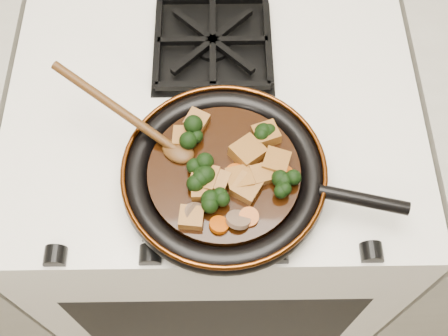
{
  "coord_description": "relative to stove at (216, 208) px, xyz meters",
  "views": [
    {
      "loc": [
        0.01,
        1.12,
        1.75
      ],
      "look_at": [
        0.02,
        1.53,
        0.97
      ],
      "focal_mm": 45.0,
      "sensor_mm": 36.0,
      "label": 1
    }
  ],
  "objects": [
    {
      "name": "tofu_cube_10",
      "position": [
        0.1,
        -0.15,
        0.52
      ],
      "size": [
        0.05,
        0.05,
        0.03
      ],
      "primitive_type": "cube",
      "rotation": [
        0.05,
        0.11,
        1.26
      ],
      "color": "brown",
      "rests_on": "braising_sauce"
    },
    {
      "name": "wooden_spoon",
      "position": [
        -0.11,
        -0.09,
        0.54
      ],
      "size": [
        0.14,
        0.1,
        0.24
      ],
      "rotation": [
        0.0,
        0.0,
        2.59
      ],
      "color": "#46280F",
      "rests_on": "braising_sauce"
    },
    {
      "name": "braising_sauce",
      "position": [
        0.02,
        -0.16,
        0.5
      ],
      "size": [
        0.25,
        0.25,
        0.02
      ],
      "primitive_type": "cylinder",
      "color": "black",
      "rests_on": "skillet"
    },
    {
      "name": "tofu_cube_0",
      "position": [
        -0.03,
        -0.24,
        0.52
      ],
      "size": [
        0.04,
        0.04,
        0.02
      ],
      "primitive_type": "cube",
      "rotation": [
        0.02,
        -0.05,
        3.04
      ],
      "color": "brown",
      "rests_on": "braising_sauce"
    },
    {
      "name": "carrot_coin_0",
      "position": [
        0.01,
        -0.25,
        0.51
      ],
      "size": [
        0.03,
        0.03,
        0.02
      ],
      "primitive_type": "cylinder",
      "rotation": [
        -0.21,
        0.16,
        0.0
      ],
      "color": "#A53E04",
      "rests_on": "braising_sauce"
    },
    {
      "name": "broccoli_floret_0",
      "position": [
        -0.02,
        -0.16,
        0.52
      ],
      "size": [
        0.08,
        0.08,
        0.07
      ],
      "primitive_type": null,
      "rotation": [
        0.13,
        0.25,
        2.84
      ],
      "color": "black",
      "rests_on": "braising_sauce"
    },
    {
      "name": "broccoli_floret_2",
      "position": [
        0.08,
        -0.1,
        0.52
      ],
      "size": [
        0.08,
        0.08,
        0.07
      ],
      "primitive_type": null,
      "rotation": [
        0.23,
        -0.17,
        1.86
      ],
      "color": "black",
      "rests_on": "braising_sauce"
    },
    {
      "name": "stove",
      "position": [
        0.0,
        0.0,
        0.0
      ],
      "size": [
        0.76,
        0.6,
        0.9
      ],
      "primitive_type": "cube",
      "color": "white",
      "rests_on": "ground"
    },
    {
      "name": "broccoli_floret_5",
      "position": [
        0.11,
        -0.19,
        0.52
      ],
      "size": [
        0.08,
        0.08,
        0.06
      ],
      "primitive_type": null,
      "rotation": [
        -0.09,
        0.09,
        0.48
      ],
      "color": "black",
      "rests_on": "braising_sauce"
    },
    {
      "name": "mushroom_slice_2",
      "position": [
        0.04,
        -0.25,
        0.52
      ],
      "size": [
        0.05,
        0.05,
        0.02
      ],
      "primitive_type": "cylinder",
      "rotation": [
        0.47,
        0.0,
        2.82
      ],
      "color": "brown",
      "rests_on": "braising_sauce"
    },
    {
      "name": "tofu_cube_7",
      "position": [
        -0.02,
        -0.2,
        0.52
      ],
      "size": [
        0.03,
        0.04,
        0.02
      ],
      "primitive_type": "cube",
      "rotation": [
        -0.0,
        0.04,
        1.59
      ],
      "color": "brown",
      "rests_on": "braising_sauce"
    },
    {
      "name": "carrot_coin_1",
      "position": [
        0.04,
        -0.17,
        0.51
      ],
      "size": [
        0.03,
        0.03,
        0.01
      ],
      "primitive_type": "cylinder",
      "rotation": [
        -0.04,
        -0.01,
        0.0
      ],
      "color": "#A53E04",
      "rests_on": "braising_sauce"
    },
    {
      "name": "carrot_coin_3",
      "position": [
        0.05,
        -0.24,
        0.51
      ],
      "size": [
        0.03,
        0.03,
        0.01
      ],
      "primitive_type": "cylinder",
      "rotation": [
        0.17,
        -0.02,
        0.0
      ],
      "color": "#A53E04",
      "rests_on": "braising_sauce"
    },
    {
      "name": "broccoli_floret_4",
      "position": [
        -0.03,
        -0.1,
        0.52
      ],
      "size": [
        0.09,
        0.09,
        0.07
      ],
      "primitive_type": null,
      "rotation": [
        -0.07,
        0.17,
        0.72
      ],
      "color": "black",
      "rests_on": "braising_sauce"
    },
    {
      "name": "burner_grate_front",
      "position": [
        0.0,
        -0.14,
        0.46
      ],
      "size": [
        0.23,
        0.23,
        0.03
      ],
      "primitive_type": null,
      "color": "black",
      "rests_on": "stove"
    },
    {
      "name": "tofu_cube_11",
      "position": [
        0.05,
        -0.19,
        0.52
      ],
      "size": [
        0.06,
        0.06,
        0.03
      ],
      "primitive_type": "cube",
      "rotation": [
        0.02,
        -0.1,
        2.59
      ],
      "color": "brown",
      "rests_on": "braising_sauce"
    },
    {
      "name": "carrot_coin_2",
      "position": [
        0.11,
        -0.17,
        0.51
      ],
      "size": [
        0.03,
        0.03,
        0.02
      ],
      "primitive_type": "cylinder",
      "rotation": [
        0.28,
        0.19,
        0.0
      ],
      "color": "#A53E04",
      "rests_on": "braising_sauce"
    },
    {
      "name": "tofu_cube_2",
      "position": [
        0.09,
        -0.1,
        0.52
      ],
      "size": [
        0.05,
        0.05,
        0.03
      ],
      "primitive_type": "cube",
      "rotation": [
        -0.04,
        0.11,
        1.89
      ],
      "color": "brown",
      "rests_on": "braising_sauce"
    },
    {
      "name": "burner_grate_back",
      "position": [
        0.0,
        0.14,
        0.46
      ],
      "size": [
        0.23,
        0.23,
        0.03
      ],
      "primitive_type": null,
      "color": "black",
      "rests_on": "stove"
    },
    {
      "name": "broccoli_floret_3",
      "position": [
        0.0,
        -0.22,
        0.52
      ],
      "size": [
        0.08,
        0.09,
        0.06
      ],
      "primitive_type": null,
      "rotation": [
        -0.1,
        0.06,
        0.75
      ],
      "color": "black",
      "rests_on": "braising_sauce"
    },
    {
      "name": "tofu_cube_9",
      "position": [
        0.04,
        -0.18,
        0.52
      ],
      "size": [
        0.05,
        0.05,
        0.03
      ],
      "primitive_type": "cube",
      "rotation": [
        -0.05,
        0.11,
        1.75
      ],
      "color": "brown",
      "rests_on": "braising_sauce"
    },
    {
      "name": "mushroom_slice_0",
      "position": [
        -0.03,
        -0.24,
        0.52
      ],
      "size": [
        0.04,
        0.05,
        0.03
      ],
      "primitive_type": "cylinder",
      "rotation": [
        0.91,
        0.0,
        1.02
      ],
      "color": "brown",
      "rests_on": "braising_sauce"
    },
    {
      "name": "tofu_cube_4",
      "position": [
        0.0,
        -0.18,
        0.52
      ],
      "size": [
        0.05,
        0.05,
        0.02
      ],
      "primitive_type": "cube",
      "rotation": [
        -0.04,
        -0.01,
        2.76
      ],
      "color": "brown",
      "rests_on": "braising_sauce"
    },
    {
      "name": "mushroom_slice_1",
      "position": [
        -0.03,
        -0.23,
        0.52
      ],
      "size": [
        0.04,
        0.04,
        0.03
      ],
      "primitive_type": "cylinder",
      "rotation": [
        0.65,
        0.0,
        1.29
      ],
      "color": "brown",
      "rests_on": "braising_sauce"
    },
    {
      "name": "tofu_cube_3",
      "position": [
        0.08,
        -0.17,
        0.52
      ],
      "size": [
        0.05,
        0.04,
        0.03
      ],
      "primitive_type": "cube",
      "rotation": [
        0.06,
        0.11,
        0.32
      ],
      "color": "brown",
      "rests_on": "braising_sauce"
    },
    {
      "name": "broccoli_floret_1",
      "position": [
        -0.02,
        -0.19,
        0.52
      ],
      "size": [
        0.08,
        0.08,
        0.07
      ],
      "primitive_type": null,
      "rotation": [
        -0.14,
        -0.22,
        0.34
      ],
      "color": "black",
      "rests_on": "braising_sauce"
    },
    {
      "name": "skillet",
      "position": [
        0.02,
        -0.16,
        0.49
      ],
      "size": [
        0.45,
        0.33,
        0.05
      ],
      "rotation": [
        0.0,
        0.0,
        -0.24
      ],
      "color": "black",
      "rests_on": "burner_grate_front"
    },
    {
      "name": "tofu_cube_5",
      "position": [
        -0.05,
        -0.1,
        0.52
      ],
      "size": [
        0.03,
        0.04,
        0.02
      ],
      "primitive_type": "cube",
      "rotation": [
        -0.05,
        -0.01,
        1.51
      ],
      "color": "brown",
      "rests_on": "braising_sauce"
    },
    {
      "name": "tofu_cube_1",
      "position": [
        -0.01,
        -0.18,
        0.52
      ],
      "size": [
        0.05,
        0.05,
        0.03
      ],
      "primitive_type": "cube",
      "rotation": [
        -0.04,
        0.11,
        2.82
      ],
      "color": "brown",
      "rests_on": "braising_sauce"
    },
    {
      "name": "tofu_cube_8",
      "position": [
        0.06,
        -0.13,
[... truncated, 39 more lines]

